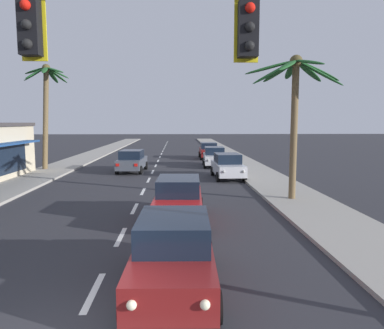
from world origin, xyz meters
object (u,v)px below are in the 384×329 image
at_px(sedan_parked_far_kerb, 209,150).
at_px(palm_left_third, 46,96).
at_px(palm_right_second, 295,90).
at_px(sedan_parked_nearest_kerb, 228,166).
at_px(sedan_parked_mid_kerb, 214,157).
at_px(sedan_third_in_queue, 178,199).
at_px(traffic_signal_mast, 252,63).
at_px(sedan_lead_at_stop_bar, 173,253).
at_px(sedan_oncoming_far, 132,161).

relative_size(sedan_parked_far_kerb, palm_left_third, 0.54).
height_order(sedan_parked_far_kerb, palm_right_second, palm_right_second).
relative_size(sedan_parked_nearest_kerb, sedan_parked_mid_kerb, 1.00).
height_order(sedan_third_in_queue, sedan_parked_far_kerb, same).
height_order(traffic_signal_mast, sedan_parked_nearest_kerb, traffic_signal_mast).
xyz_separation_m(sedan_lead_at_stop_bar, sedan_parked_far_kerb, (3.37, 29.98, 0.00)).
relative_size(palm_left_third, palm_right_second, 1.19).
bearing_deg(palm_left_third, traffic_signal_mast, -63.42).
bearing_deg(sedan_parked_nearest_kerb, palm_left_third, 161.50).
height_order(sedan_parked_nearest_kerb, sedan_parked_far_kerb, same).
relative_size(sedan_lead_at_stop_bar, sedan_oncoming_far, 0.99).
xyz_separation_m(sedan_third_in_queue, sedan_parked_nearest_kerb, (3.39, 10.68, 0.00)).
bearing_deg(sedan_parked_nearest_kerb, sedan_parked_far_kerb, 90.64).
relative_size(sedan_third_in_queue, sedan_oncoming_far, 1.00).
bearing_deg(sedan_third_in_queue, palm_right_second, 31.39).
distance_m(sedan_parked_nearest_kerb, sedan_parked_mid_kerb, 6.72).
relative_size(sedan_third_in_queue, sedan_parked_mid_kerb, 1.00).
relative_size(traffic_signal_mast, sedan_parked_mid_kerb, 2.42).
bearing_deg(sedan_parked_nearest_kerb, palm_right_second, -73.86).
distance_m(traffic_signal_mast, sedan_parked_mid_kerb, 25.37).
bearing_deg(sedan_third_in_queue, sedan_oncoming_far, 103.93).
bearing_deg(sedan_oncoming_far, sedan_parked_far_kerb, 55.73).
bearing_deg(sedan_oncoming_far, sedan_parked_mid_kerb, 25.37).
relative_size(sedan_parked_nearest_kerb, palm_left_third, 0.54).
bearing_deg(sedan_parked_nearest_kerb, sedan_lead_at_stop_bar, -102.05).
height_order(sedan_parked_far_kerb, palm_left_third, palm_left_third).
relative_size(sedan_parked_nearest_kerb, palm_right_second, 0.65).
relative_size(traffic_signal_mast, palm_right_second, 1.57).
relative_size(sedan_lead_at_stop_bar, sedan_third_in_queue, 1.00).
xyz_separation_m(traffic_signal_mast, sedan_oncoming_far, (-4.76, 21.82, -3.96)).
xyz_separation_m(sedan_parked_far_kerb, palm_right_second, (2.27, -20.80, 4.48)).
xyz_separation_m(traffic_signal_mast, palm_left_third, (-11.41, 22.81, 0.98)).
bearing_deg(sedan_lead_at_stop_bar, sedan_parked_nearest_kerb, 77.95).
relative_size(traffic_signal_mast, sedan_lead_at_stop_bar, 2.42).
xyz_separation_m(traffic_signal_mast, sedan_parked_far_kerb, (2.01, 31.75, -3.96)).
relative_size(traffic_signal_mast, palm_left_third, 1.32).
distance_m(sedan_lead_at_stop_bar, sedan_parked_far_kerb, 30.17).
bearing_deg(sedan_parked_nearest_kerb, sedan_oncoming_far, 152.86).
height_order(sedan_oncoming_far, sedan_parked_far_kerb, same).
bearing_deg(palm_right_second, sedan_lead_at_stop_bar, -121.55).
bearing_deg(sedan_parked_mid_kerb, sedan_parked_far_kerb, 89.29).
bearing_deg(sedan_oncoming_far, palm_left_third, 171.51).
relative_size(sedan_third_in_queue, sedan_parked_far_kerb, 1.01).
bearing_deg(sedan_parked_mid_kerb, sedan_third_in_queue, -100.29).
distance_m(sedan_lead_at_stop_bar, palm_right_second, 11.67).
bearing_deg(traffic_signal_mast, palm_left_third, 116.58).
relative_size(traffic_signal_mast, sedan_oncoming_far, 2.40).
relative_size(sedan_third_in_queue, palm_left_third, 0.55).
xyz_separation_m(sedan_third_in_queue, sedan_parked_mid_kerb, (3.16, 17.39, 0.00)).
distance_m(sedan_lead_at_stop_bar, sedan_parked_mid_kerb, 23.45).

